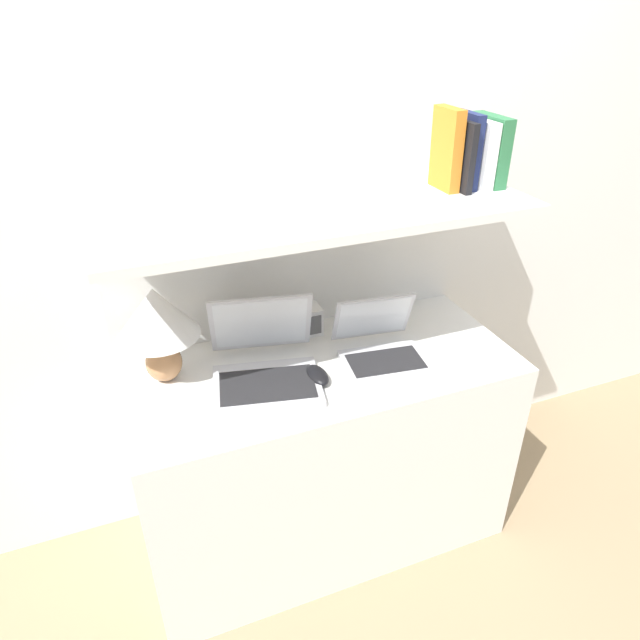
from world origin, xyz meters
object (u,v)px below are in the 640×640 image
book_green (489,150)px  book_white (476,153)px  book_navy (465,150)px  table_lamp (157,319)px  book_orange (447,149)px  router_box (307,320)px  computer_mouse (317,375)px  laptop_small (381,347)px  book_black (456,154)px  laptop_large (265,364)px

book_green → book_white: size_ratio=1.04×
book_white → book_navy: 0.04m
table_lamp → book_orange: 1.00m
router_box → book_green: size_ratio=0.48×
computer_mouse → book_navy: size_ratio=0.50×
table_lamp → computer_mouse: bearing=-23.0°
computer_mouse → book_white: size_ratio=0.57×
laptop_small → router_box: (-0.17, 0.24, 0.01)m
book_navy → book_white: bearing=0.0°
table_lamp → book_black: (0.94, -0.04, 0.40)m
laptop_large → book_black: book_black is taller
book_green → book_orange: book_orange is taller
table_lamp → laptop_small: bearing=-12.1°
table_lamp → laptop_small: size_ratio=1.05×
computer_mouse → book_green: book_green is taller
laptop_small → computer_mouse: size_ratio=2.63×
computer_mouse → router_box: size_ratio=1.12×
book_white → book_navy: book_navy is taller
router_box → book_white: (0.51, -0.14, 0.56)m
router_box → book_navy: (0.47, -0.14, 0.57)m
computer_mouse → book_white: book_white is taller
laptop_large → book_white: 0.92m
book_navy → computer_mouse: bearing=-165.5°
book_white → book_navy: size_ratio=0.89×
table_lamp → book_orange: size_ratio=1.29×
table_lamp → laptop_small: table_lamp is taller
table_lamp → computer_mouse: 0.51m
book_green → book_navy: (-0.09, -0.00, 0.01)m
laptop_small → book_orange: size_ratio=1.23×
laptop_small → book_black: bearing=20.1°
table_lamp → router_box: bearing=10.9°
laptop_large → router_box: 0.30m
book_green → book_black: book_green is taller
laptop_small → book_orange: bearing=22.8°
computer_mouse → book_navy: book_navy is taller
book_green → book_white: (-0.05, -0.00, -0.00)m
book_green → computer_mouse: bearing=-167.4°
laptop_large → book_navy: size_ratio=1.78×
book_green → book_white: bearing=-180.0°
laptop_large → book_orange: bearing=6.2°
book_green → book_orange: bearing=-180.0°
laptop_small → book_green: book_green is taller
computer_mouse → book_navy: (0.54, 0.14, 0.60)m
book_green → book_white: book_green is taller
computer_mouse → book_navy: 0.82m
laptop_large → book_white: bearing=5.3°
computer_mouse → book_white: 0.84m
laptop_small → book_green: 0.70m
book_green → router_box: bearing=165.8°
laptop_large → book_green: (0.77, 0.07, 0.56)m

